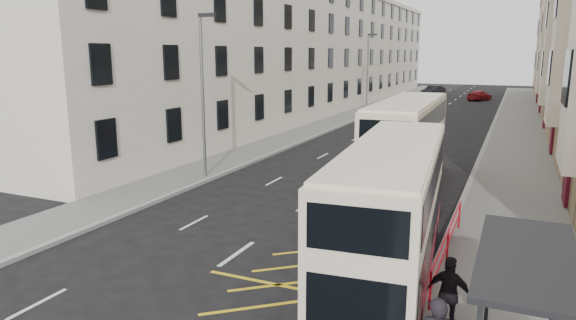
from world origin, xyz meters
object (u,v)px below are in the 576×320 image
at_px(street_lamp_near, 203,87).
at_px(car_dark, 433,91).
at_px(car_red, 479,95).
at_px(double_decker_rear, 407,143).
at_px(car_silver, 405,98).
at_px(street_lamp_far, 368,69).
at_px(pedestrian_far, 449,294).
at_px(white_van, 386,112).
at_px(bus_shelter, 534,303).
at_px(double_decker_front, 391,213).

relative_size(street_lamp_near, car_dark, 1.69).
distance_m(car_dark, car_red, 7.84).
bearing_deg(double_decker_rear, street_lamp_near, -165.87).
xyz_separation_m(street_lamp_near, car_silver, (1.22, 43.22, -3.89)).
bearing_deg(street_lamp_far, pedestrian_far, -71.95).
height_order(white_van, car_dark, car_dark).
height_order(street_lamp_near, double_decker_rear, street_lamp_near).
relative_size(bus_shelter, car_silver, 0.98).
bearing_deg(car_silver, street_lamp_far, -90.69).
distance_m(street_lamp_near, white_van, 27.38).
height_order(bus_shelter, pedestrian_far, bus_shelter).
relative_size(car_dark, car_red, 1.05).
bearing_deg(double_decker_front, car_red, 86.53).
bearing_deg(bus_shelter, car_dark, 99.92).
bearing_deg(street_lamp_near, double_decker_front, -35.38).
bearing_deg(bus_shelter, street_lamp_near, 139.86).
xyz_separation_m(bus_shelter, car_red, (-5.33, 64.39, -1.49)).
xyz_separation_m(street_lamp_far, white_van, (2.73, -3.03, -3.86)).
bearing_deg(car_silver, double_decker_rear, -73.83).
bearing_deg(street_lamp_near, car_silver, 88.38).
height_order(white_van, car_silver, white_van).
distance_m(bus_shelter, street_lamp_far, 44.94).
xyz_separation_m(bus_shelter, pedestrian_far, (-1.57, 2.13, -1.12)).
distance_m(pedestrian_far, car_red, 62.38).
relative_size(double_decker_front, car_red, 2.23).
distance_m(white_van, car_red, 25.90).
bearing_deg(car_dark, street_lamp_far, -76.53).
relative_size(street_lamp_near, car_silver, 1.84).
bearing_deg(double_decker_front, street_lamp_far, 101.22).
bearing_deg(car_dark, pedestrian_far, -61.71).
bearing_deg(street_lamp_near, car_dark, 87.24).
bearing_deg(double_decker_rear, street_lamp_far, 107.58).
bearing_deg(double_decker_rear, car_silver, 99.93).
height_order(street_lamp_near, double_decker_front, street_lamp_near).
relative_size(pedestrian_far, car_red, 0.39).
xyz_separation_m(bus_shelter, street_lamp_far, (-14.69, 42.39, 2.50)).
relative_size(bus_shelter, pedestrian_far, 2.44).
bearing_deg(car_dark, bus_shelter, -60.70).
relative_size(white_van, car_red, 1.24).
relative_size(car_silver, car_red, 0.97).
xyz_separation_m(double_decker_front, car_silver, (-10.02, 51.20, -1.25)).
xyz_separation_m(double_decker_rear, car_silver, (-8.31, 40.52, -1.37)).
bearing_deg(double_decker_rear, car_red, 88.53).
xyz_separation_m(street_lamp_near, white_van, (2.73, 26.97, -3.86)).
bearing_deg(double_decker_rear, double_decker_front, -82.59).
distance_m(street_lamp_far, car_silver, 13.84).
bearing_deg(double_decker_front, white_van, 98.41).
xyz_separation_m(double_decker_rear, pedestrian_far, (3.59, -12.96, -1.09)).
bearing_deg(pedestrian_far, street_lamp_near, -27.55).
height_order(street_lamp_far, car_red, street_lamp_far).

